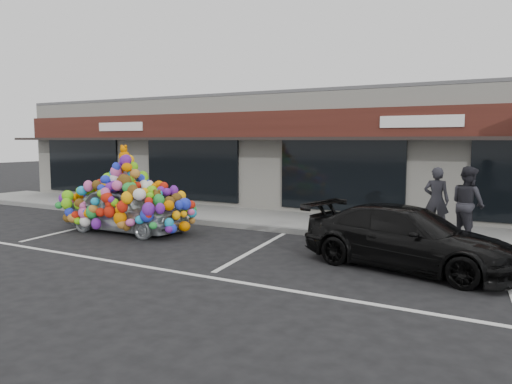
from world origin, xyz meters
The scene contains 12 objects.
ground centered at (0.00, 0.00, 0.00)m, with size 90.00×90.00×0.00m, color black.
shop_building centered at (0.00, 8.44, 2.16)m, with size 24.00×7.20×4.31m.
sidewalk centered at (0.00, 4.00, 0.07)m, with size 26.00×3.00×0.15m, color #979791.
kerb centered at (0.00, 2.50, 0.07)m, with size 26.00×0.18×0.16m, color slate.
parking_stripe_left centered at (-3.20, 0.20, 0.00)m, with size 0.12×4.40×0.01m, color silver.
parking_stripe_mid centered at (2.80, 0.20, 0.00)m, with size 0.12×4.40×0.01m, color silver.
parking_stripe_right centered at (8.20, 0.20, 0.00)m, with size 0.12×4.40×0.01m, color silver.
lane_line centered at (2.00, -2.30, 0.00)m, with size 14.00×0.12×0.01m, color silver.
toy_car centered at (-1.55, 0.43, 0.79)m, with size 2.75×4.04×2.34m.
black_sedan centered at (6.36, 0.25, 0.63)m, with size 4.36×1.77×1.27m, color black.
pedestrian_a centered at (6.29, 3.70, 1.03)m, with size 0.64×0.42×1.76m, color black.
pedestrian_b centered at (7.13, 3.10, 1.06)m, with size 0.89×0.69×1.83m, color black.
Camera 1 is at (8.59, -9.93, 2.61)m, focal length 35.00 mm.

